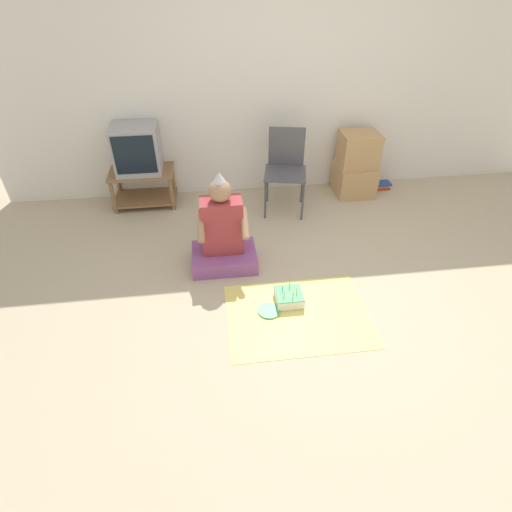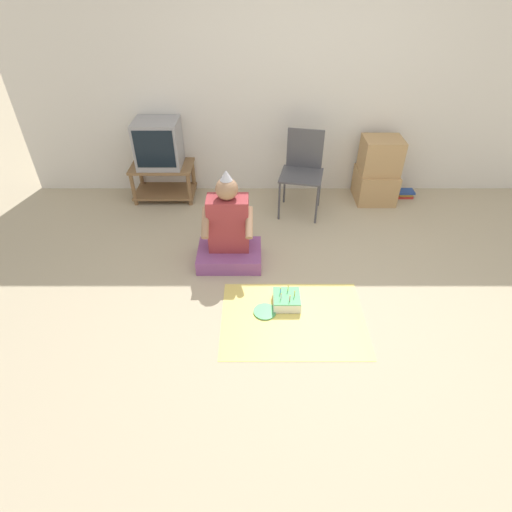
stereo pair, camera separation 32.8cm
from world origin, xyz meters
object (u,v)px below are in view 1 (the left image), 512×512
Objects in this scene: tv at (137,149)px; birthday_cake at (289,297)px; cardboard_box_stack at (356,166)px; book_pile at (382,185)px; folding_chair at (286,165)px; person_seated at (223,236)px; paper_plate at (269,310)px.

tv is 2.26× the size of birthday_cake.
tv reaches higher than cardboard_box_stack.
cardboard_box_stack is (2.46, -0.04, -0.32)m from tv.
book_pile is at bearing 7.52° from cardboard_box_stack.
folding_chair is at bearing 81.07° from birthday_cake.
person_seated is at bearing -143.99° from cardboard_box_stack.
folding_chair reaches higher than book_pile.
birthday_cake is at bearing -122.27° from cardboard_box_stack.
tv reaches higher than folding_chair.
folding_chair is 1.24m from person_seated.
folding_chair is 1.66m from birthday_cake.
tv is 2.34m from paper_plate.
birthday_cake is (1.33, -1.84, -0.61)m from tv.
cardboard_box_stack is 3.67× the size of book_pile.
person_seated is at bearing -148.59° from book_pile.
book_pile is 2.40m from birthday_cake.
paper_plate is (-1.31, -1.89, -0.33)m from cardboard_box_stack.
cardboard_box_stack reaches higher than book_pile.
person_seated reaches higher than book_pile.
book_pile is at bearing 48.58° from paper_plate.
book_pile is (1.28, 0.28, -0.47)m from folding_chair.
book_pile is 0.22× the size of person_seated.
person_seated is at bearing -56.10° from tv.
paper_plate is at bearing -59.26° from tv.
person_seated is (-2.03, -1.24, 0.26)m from book_pile.
person_seated reaches higher than tv.
folding_chair is 1.79m from paper_plate.
birthday_cake is at bearing -98.93° from folding_chair.
person_seated reaches higher than cardboard_box_stack.
cardboard_box_stack is 2.14m from birthday_cake.
cardboard_box_stack is 3.94× the size of paper_plate.
tv is 2.35m from birthday_cake.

